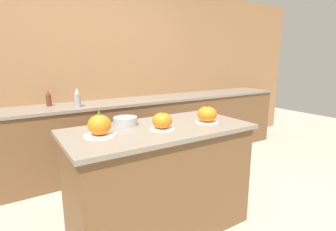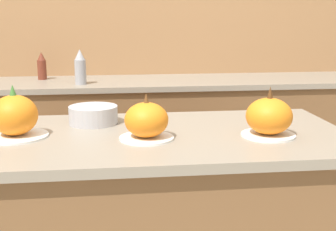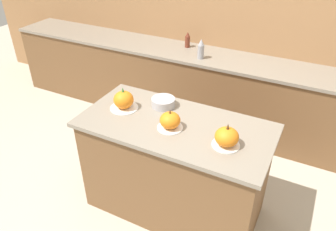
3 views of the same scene
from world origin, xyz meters
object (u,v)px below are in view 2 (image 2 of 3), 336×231
(pumpkin_cake_left, at_px, (15,117))
(mixing_bowl, at_px, (93,115))
(pumpkin_cake_center, at_px, (146,121))
(bottle_short, at_px, (42,66))
(bottle_tall, at_px, (80,68))
(pumpkin_cake_right, at_px, (269,117))

(pumpkin_cake_left, height_order, mixing_bowl, pumpkin_cake_left)
(mixing_bowl, bearing_deg, pumpkin_cake_left, -146.90)
(pumpkin_cake_left, xyz_separation_m, pumpkin_cake_center, (0.48, -0.09, -0.01))
(bottle_short, bearing_deg, mixing_bowl, -74.13)
(pumpkin_cake_center, relative_size, bottle_short, 1.06)
(pumpkin_cake_center, distance_m, bottle_tall, 1.42)
(pumpkin_cake_center, bearing_deg, bottle_short, 109.76)
(pumpkin_cake_center, relative_size, bottle_tall, 0.89)
(bottle_tall, relative_size, bottle_short, 1.19)
(pumpkin_cake_left, bearing_deg, mixing_bowl, 33.10)
(pumpkin_cake_left, bearing_deg, bottle_short, 94.18)
(bottle_tall, bearing_deg, pumpkin_cake_right, -61.35)
(bottle_tall, distance_m, bottle_short, 0.37)
(bottle_short, bearing_deg, bottle_tall, -42.61)
(bottle_tall, xyz_separation_m, bottle_short, (-0.27, 0.25, -0.02))
(pumpkin_cake_left, xyz_separation_m, bottle_tall, (0.16, 1.30, 0.03))
(pumpkin_cake_right, bearing_deg, pumpkin_cake_center, 178.25)
(pumpkin_cake_center, bearing_deg, pumpkin_cake_left, 169.64)
(bottle_tall, bearing_deg, bottle_short, 137.39)
(pumpkin_cake_center, height_order, bottle_tall, bottle_tall)
(bottle_tall, relative_size, mixing_bowl, 1.12)
(pumpkin_cake_right, distance_m, mixing_bowl, 0.71)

